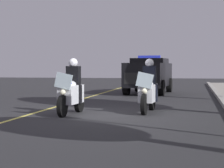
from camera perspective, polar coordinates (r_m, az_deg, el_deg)
ground_plane at (r=13.30m, az=-0.62°, el=-4.01°), size 80.00×80.00×0.00m
lane_stripe_center at (r=13.94m, az=-10.04°, el=-3.74°), size 48.00×0.12×0.01m
police_motorcycle_lead_left at (r=13.25m, az=-5.38°, el=-1.01°), size 2.14×0.61×1.72m
police_motorcycle_lead_right at (r=13.84m, az=4.81°, el=-0.86°), size 2.14×0.61×1.72m
police_suv at (r=23.41m, az=4.89°, el=1.35°), size 5.01×2.33×2.05m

